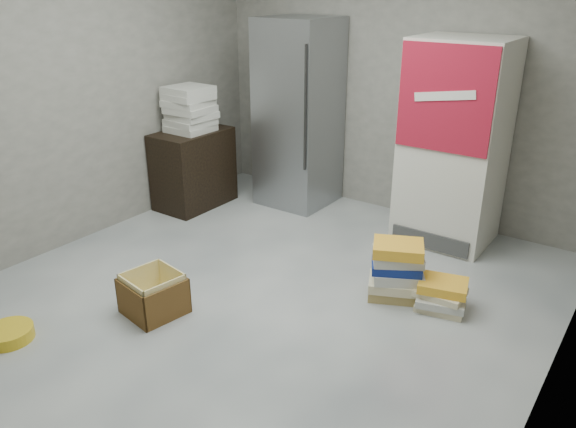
% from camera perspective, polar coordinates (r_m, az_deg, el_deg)
% --- Properties ---
extents(ground, '(5.00, 5.00, 0.00)m').
position_cam_1_polar(ground, '(4.13, -5.49, -10.05)').
color(ground, silver).
rests_on(ground, ground).
extents(room_shell, '(4.04, 5.04, 2.82)m').
position_cam_1_polar(room_shell, '(3.50, -6.61, 15.52)').
color(room_shell, gray).
rests_on(room_shell, ground).
extents(steel_fridge, '(0.70, 0.72, 1.90)m').
position_cam_1_polar(steel_fridge, '(5.85, 1.09, 10.11)').
color(steel_fridge, '#979A9E').
rests_on(steel_fridge, ground).
extents(coke_cooler, '(0.80, 0.73, 1.80)m').
position_cam_1_polar(coke_cooler, '(5.14, 16.52, 6.87)').
color(coke_cooler, silver).
rests_on(coke_cooler, ground).
extents(wood_shelf, '(0.50, 0.80, 0.80)m').
position_cam_1_polar(wood_shelf, '(5.97, -9.57, 4.58)').
color(wood_shelf, black).
rests_on(wood_shelf, ground).
extents(supply_box_stack, '(0.44, 0.45, 0.45)m').
position_cam_1_polar(supply_box_stack, '(5.80, -9.95, 10.45)').
color(supply_box_stack, beige).
rests_on(supply_box_stack, wood_shelf).
extents(phonebook_stack_main, '(0.48, 0.44, 0.45)m').
position_cam_1_polar(phonebook_stack_main, '(4.29, 10.92, -5.59)').
color(phonebook_stack_main, '#A78D50').
rests_on(phonebook_stack_main, ground).
extents(phonebook_stack_side, '(0.40, 0.37, 0.22)m').
position_cam_1_polar(phonebook_stack_side, '(4.26, 15.31, -7.95)').
color(phonebook_stack_side, beige).
rests_on(phonebook_stack_side, ground).
extents(cardboard_box, '(0.44, 0.44, 0.31)m').
position_cam_1_polar(cardboard_box, '(4.18, -13.48, -8.17)').
color(cardboard_box, gold).
rests_on(cardboard_box, ground).
extents(bucket_lid, '(0.41, 0.41, 0.08)m').
position_cam_1_polar(bucket_lid, '(4.26, -26.47, -10.85)').
color(bucket_lid, gold).
rests_on(bucket_lid, ground).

